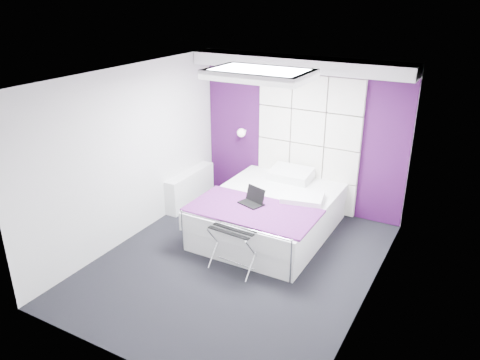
{
  "coord_description": "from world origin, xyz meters",
  "views": [
    {
      "loc": [
        2.78,
        -4.94,
        3.58
      ],
      "look_at": [
        -0.15,
        0.35,
        1.1
      ],
      "focal_mm": 35.0,
      "sensor_mm": 36.0,
      "label": 1
    }
  ],
  "objects_px": {
    "luggage_rack": "(236,247)",
    "laptop": "(253,199)",
    "wall_lamp": "(242,132)",
    "bed": "(270,213)",
    "nightstand": "(263,172)",
    "radiator": "(190,188)"
  },
  "relations": [
    {
      "from": "laptop",
      "to": "nightstand",
      "type": "bearing_deg",
      "value": 128.65
    },
    {
      "from": "bed",
      "to": "laptop",
      "type": "bearing_deg",
      "value": -105.07
    },
    {
      "from": "luggage_rack",
      "to": "laptop",
      "type": "bearing_deg",
      "value": 104.39
    },
    {
      "from": "radiator",
      "to": "nightstand",
      "type": "bearing_deg",
      "value": 33.78
    },
    {
      "from": "wall_lamp",
      "to": "laptop",
      "type": "relative_size",
      "value": 0.44
    },
    {
      "from": "nightstand",
      "to": "luggage_rack",
      "type": "distance_m",
      "value": 2.25
    },
    {
      "from": "laptop",
      "to": "luggage_rack",
      "type": "bearing_deg",
      "value": -61.24
    },
    {
      "from": "radiator",
      "to": "laptop",
      "type": "distance_m",
      "value": 1.77
    },
    {
      "from": "bed",
      "to": "luggage_rack",
      "type": "bearing_deg",
      "value": -88.2
    },
    {
      "from": "radiator",
      "to": "nightstand",
      "type": "height_order",
      "value": "radiator"
    },
    {
      "from": "radiator",
      "to": "luggage_rack",
      "type": "xyz_separation_m",
      "value": [
        1.73,
        -1.42,
        0.01
      ]
    },
    {
      "from": "wall_lamp",
      "to": "luggage_rack",
      "type": "xyz_separation_m",
      "value": [
        1.09,
        -2.18,
        -0.91
      ]
    },
    {
      "from": "laptop",
      "to": "radiator",
      "type": "bearing_deg",
      "value": 175.47
    },
    {
      "from": "wall_lamp",
      "to": "bed",
      "type": "bearing_deg",
      "value": -44.51
    },
    {
      "from": "radiator",
      "to": "luggage_rack",
      "type": "distance_m",
      "value": 2.24
    },
    {
      "from": "nightstand",
      "to": "laptop",
      "type": "bearing_deg",
      "value": -69.54
    },
    {
      "from": "bed",
      "to": "luggage_rack",
      "type": "relative_size",
      "value": 3.58
    },
    {
      "from": "luggage_rack",
      "to": "laptop",
      "type": "height_order",
      "value": "laptop"
    },
    {
      "from": "bed",
      "to": "laptop",
      "type": "height_order",
      "value": "laptop"
    },
    {
      "from": "nightstand",
      "to": "laptop",
      "type": "distance_m",
      "value": 1.49
    },
    {
      "from": "wall_lamp",
      "to": "bed",
      "type": "xyz_separation_m",
      "value": [
        1.06,
        -1.04,
        -0.89
      ]
    },
    {
      "from": "radiator",
      "to": "bed",
      "type": "xyz_separation_m",
      "value": [
        1.7,
        -0.28,
        0.03
      ]
    }
  ]
}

